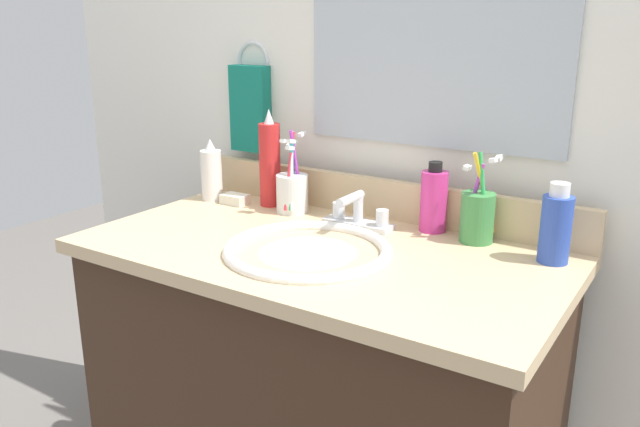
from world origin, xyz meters
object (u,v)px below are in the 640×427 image
object	(u,v)px
bottle_shampoo_blue	(556,227)
cup_white_ceramic	(292,190)
bottle_spray_red	(270,163)
soap_bar	(235,199)
bottle_soap_pink	(434,200)
faucet	(359,215)
cup_green	(477,216)
hand_towel	(250,109)
bottle_lotion_white	(211,173)

from	to	relation	value
bottle_shampoo_blue	cup_white_ceramic	bearing A→B (deg)	179.51
bottle_spray_red	soap_bar	xyz separation A→B (m)	(-0.08, -0.04, -0.09)
soap_bar	bottle_spray_red	bearing A→B (deg)	25.72
bottle_soap_pink	bottle_shampoo_blue	bearing A→B (deg)	-11.26
bottle_shampoo_blue	soap_bar	size ratio (longest dim) A/B	2.41
bottle_shampoo_blue	soap_bar	bearing A→B (deg)	-178.86
faucet	soap_bar	size ratio (longest dim) A/B	2.50
cup_green	cup_white_ceramic	xyz separation A→B (m)	(-0.44, -0.03, -0.00)
faucet	bottle_spray_red	xyz separation A→B (m)	(-0.27, 0.04, 0.08)
cup_white_ceramic	faucet	bearing A→B (deg)	-6.06
hand_towel	bottle_soap_pink	xyz separation A→B (m)	(0.54, -0.05, -0.15)
hand_towel	bottle_soap_pink	size ratio (longest dim) A/B	1.44
bottle_shampoo_blue	bottle_lotion_white	bearing A→B (deg)	-179.00
faucet	bottle_lotion_white	world-z (taller)	bottle_lotion_white
bottle_shampoo_blue	soap_bar	distance (m)	0.77
bottle_shampoo_blue	cup_white_ceramic	xyz separation A→B (m)	(-0.61, 0.01, -0.02)
hand_towel	cup_white_ceramic	xyz separation A→B (m)	(0.20, -0.10, -0.17)
soap_bar	bottle_shampoo_blue	bearing A→B (deg)	1.14
faucet	bottle_shampoo_blue	bearing A→B (deg)	2.12
bottle_soap_pink	cup_green	distance (m)	0.11
bottle_shampoo_blue	cup_white_ceramic	distance (m)	0.61
bottle_soap_pink	hand_towel	bearing A→B (deg)	174.38
hand_towel	bottle_soap_pink	distance (m)	0.56
bottle_lotion_white	soap_bar	world-z (taller)	bottle_lotion_white
hand_towel	bottle_lotion_white	xyz separation A→B (m)	(-0.03, -0.12, -0.15)
hand_towel	bottle_spray_red	bearing A→B (deg)	-33.85
hand_towel	soap_bar	bearing A→B (deg)	-71.49
hand_towel	bottle_spray_red	distance (m)	0.19
soap_bar	cup_white_ceramic	bearing A→B (deg)	7.25
faucet	bottle_lotion_white	distance (m)	0.43
bottle_soap_pink	cup_green	world-z (taller)	cup_green
bottle_shampoo_blue	cup_green	xyz separation A→B (m)	(-0.16, 0.03, -0.01)
bottle_shampoo_blue	bottle_lotion_white	distance (m)	0.84
hand_towel	cup_white_ceramic	size ratio (longest dim) A/B	1.12
hand_towel	bottle_lotion_white	distance (m)	0.20
bottle_spray_red	cup_green	distance (m)	0.53
bottle_spray_red	soap_bar	distance (m)	0.13
bottle_soap_pink	cup_white_ceramic	distance (m)	0.34
cup_white_ceramic	bottle_soap_pink	bearing A→B (deg)	8.07
faucet	cup_green	size ratio (longest dim) A/B	0.84
cup_green	cup_white_ceramic	size ratio (longest dim) A/B	0.96
hand_towel	bottle_shampoo_blue	xyz separation A→B (m)	(0.81, -0.11, -0.15)
bottle_lotion_white	hand_towel	bearing A→B (deg)	74.35
hand_towel	cup_green	size ratio (longest dim) A/B	1.16
hand_towel	cup_green	bearing A→B (deg)	-6.32
bottle_soap_pink	soap_bar	world-z (taller)	bottle_soap_pink
bottle_spray_red	soap_bar	world-z (taller)	bottle_spray_red
bottle_spray_red	cup_green	xyz separation A→B (m)	(0.52, 0.01, -0.05)
cup_green	cup_white_ceramic	world-z (taller)	cup_white_ceramic
bottle_shampoo_blue	bottle_soap_pink	xyz separation A→B (m)	(-0.27, 0.05, -0.00)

